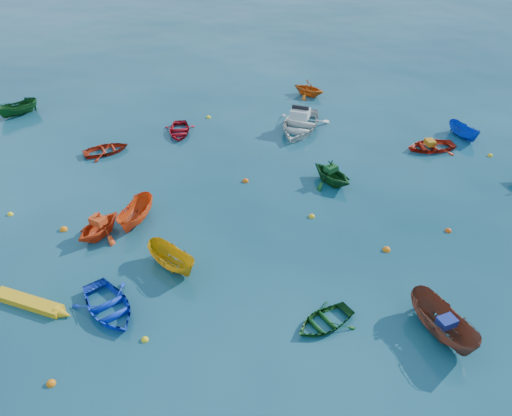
{
  "coord_description": "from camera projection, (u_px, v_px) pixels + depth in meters",
  "views": [
    {
      "loc": [
        -1.68,
        -16.02,
        15.33
      ],
      "look_at": [
        0.0,
        5.0,
        0.4
      ],
      "focal_mm": 35.0,
      "sensor_mm": 36.0,
      "label": 1
    }
  ],
  "objects": [
    {
      "name": "ground",
      "position": [
        265.0,
        281.0,
        22.0
      ],
      "size": [
        160.0,
        160.0,
        0.0
      ],
      "primitive_type": "plane",
      "color": "#093445",
      "rests_on": "ground"
    },
    {
      "name": "dinghy_blue_sw",
      "position": [
        110.0,
        311.0,
        20.54
      ],
      "size": [
        3.81,
        4.1,
        0.69
      ],
      "primitive_type": "imported",
      "rotation": [
        0.0,
        0.0,
        0.56
      ],
      "color": "#1035CA",
      "rests_on": "ground"
    },
    {
      "name": "sampan_brown_mid",
      "position": [
        439.0,
        334.0,
        19.55
      ],
      "size": [
        2.37,
        3.76,
        1.36
      ],
      "primitive_type": "imported",
      "rotation": [
        0.0,
        0.0,
        0.32
      ],
      "color": "brown",
      "rests_on": "ground"
    },
    {
      "name": "dinghy_orange_w",
      "position": [
        101.0,
        235.0,
        24.64
      ],
      "size": [
        3.37,
        3.47,
        1.39
      ],
      "primitive_type": "imported",
      "rotation": [
        0.0,
        0.0,
        -0.59
      ],
      "color": "#F14716",
      "rests_on": "ground"
    },
    {
      "name": "sampan_yellow_mid",
      "position": [
        173.0,
        267.0,
        22.71
      ],
      "size": [
        2.83,
        2.96,
        1.15
      ],
      "primitive_type": "imported",
      "rotation": [
        0.0,
        0.0,
        0.74
      ],
      "color": "#CA9611",
      "rests_on": "ground"
    },
    {
      "name": "dinghy_green_e",
      "position": [
        324.0,
        324.0,
        19.96
      ],
      "size": [
        3.17,
        2.87,
        0.54
      ],
      "primitive_type": "imported",
      "rotation": [
        0.0,
        0.0,
        -1.07
      ],
      "color": "#104516",
      "rests_on": "ground"
    },
    {
      "name": "dinghy_red_nw",
      "position": [
        107.0,
        152.0,
        31.51
      ],
      "size": [
        3.38,
        2.94,
        0.58
      ],
      "primitive_type": "imported",
      "rotation": [
        0.0,
        0.0,
        1.96
      ],
      "color": "#A9240E",
      "rests_on": "ground"
    },
    {
      "name": "sampan_orange_n",
      "position": [
        138.0,
        222.0,
        25.51
      ],
      "size": [
        2.11,
        3.25,
        1.18
      ],
      "primitive_type": "imported",
      "rotation": [
        0.0,
        0.0,
        -0.35
      ],
      "color": "#E24B15",
      "rests_on": "ground"
    },
    {
      "name": "dinghy_green_n",
      "position": [
        331.0,
        183.0,
        28.59
      ],
      "size": [
        3.51,
        3.62,
        1.46
      ],
      "primitive_type": "imported",
      "rotation": [
        0.0,
        0.0,
        0.56
      ],
      "color": "#114B1C",
      "rests_on": "ground"
    },
    {
      "name": "dinghy_red_ne",
      "position": [
        430.0,
        149.0,
        31.87
      ],
      "size": [
        3.33,
        2.53,
        0.65
      ],
      "primitive_type": "imported",
      "rotation": [
        0.0,
        0.0,
        -1.47
      ],
      "color": "#B4210F",
      "rests_on": "ground"
    },
    {
      "name": "sampan_blue_far",
      "position": [
        462.0,
        137.0,
        33.21
      ],
      "size": [
        1.75,
        2.77,
        1.0
      ],
      "primitive_type": "imported",
      "rotation": [
        0.0,
        0.0,
        0.32
      ],
      "color": "#0D36AC",
      "rests_on": "ground"
    },
    {
      "name": "dinghy_red_far",
      "position": [
        179.0,
        133.0,
        33.67
      ],
      "size": [
        2.1,
        2.92,
        0.6
      ],
      "primitive_type": "imported",
      "rotation": [
        0.0,
        0.0,
        0.01
      ],
      "color": "#A80E1A",
      "rests_on": "ground"
    },
    {
      "name": "dinghy_orange_far",
      "position": [
        308.0,
        95.0,
        39.0
      ],
      "size": [
        3.39,
        3.33,
        1.35
      ],
      "primitive_type": "imported",
      "rotation": [
        0.0,
        0.0,
        0.9
      ],
      "color": "#D25F13",
      "rests_on": "ground"
    },
    {
      "name": "sampan_green_far",
      "position": [
        20.0,
        115.0,
        36.02
      ],
      "size": [
        3.02,
        2.71,
        1.15
      ],
      "primitive_type": "imported",
      "rotation": [
        0.0,
        0.0,
        -0.91
      ],
      "color": "#114819",
      "rests_on": "ground"
    },
    {
      "name": "kayak_yellow",
      "position": [
        29.0,
        305.0,
        20.82
      ],
      "size": [
        3.8,
        2.16,
        0.39
      ],
      "primitive_type": null,
      "rotation": [
        0.0,
        0.0,
        1.14
      ],
      "color": "#F0B015",
      "rests_on": "ground"
    },
    {
      "name": "motorboat_white",
      "position": [
        299.0,
        129.0,
        34.15
      ],
      "size": [
        5.21,
        5.96,
        1.63
      ],
      "primitive_type": "imported",
      "rotation": [
        0.0,
        0.0,
        -0.4
      ],
      "color": "silver",
      "rests_on": "ground"
    },
    {
      "name": "tarp_blue_a",
      "position": [
        447.0,
        322.0,
        18.95
      ],
      "size": [
        0.81,
        0.7,
        0.33
      ],
      "primitive_type": "cube",
      "rotation": [
        0.0,
        0.0,
        0.32
      ],
      "color": "navy",
      "rests_on": "sampan_brown_mid"
    },
    {
      "name": "tarp_orange_a",
      "position": [
        98.0,
        220.0,
        24.17
      ],
      "size": [
        0.91,
        0.87,
        0.35
      ],
      "primitive_type": "cube",
      "rotation": [
        0.0,
        0.0,
        -0.59
      ],
      "color": "#DC4316",
      "rests_on": "dinghy_orange_w"
    },
    {
      "name": "tarp_green_b",
      "position": [
        331.0,
        169.0,
        28.14
      ],
      "size": [
        0.84,
        0.79,
        0.33
      ],
      "primitive_type": "cube",
      "rotation": [
        0.0,
        0.0,
        0.56
      ],
      "color": "#124B1E",
      "rests_on": "dinghy_green_n"
    },
    {
      "name": "tarp_orange_b",
      "position": [
        430.0,
        142.0,
        31.57
      ],
      "size": [
        0.58,
        0.73,
        0.33
      ],
      "primitive_type": "cube",
      "rotation": [
        0.0,
        0.0,
        -1.47
      ],
      "color": "#C77914",
      "rests_on": "dinghy_red_ne"
    },
    {
      "name": "buoy_or_a",
      "position": [
        51.0,
        384.0,
        17.7
      ],
      "size": [
        0.34,
        0.34,
        0.34
      ],
      "primitive_type": "sphere",
      "color": "orange",
      "rests_on": "ground"
    },
    {
      "name": "buoy_ye_a",
      "position": [
        145.0,
        340.0,
        19.3
      ],
      "size": [
        0.29,
        0.29,
        0.29
      ],
      "primitive_type": "sphere",
      "color": "yellow",
      "rests_on": "ground"
    },
    {
      "name": "buoy_or_b",
      "position": [
        386.0,
        250.0,
        23.7
      ],
      "size": [
        0.38,
        0.38,
        0.38
      ],
      "primitive_type": "sphere",
      "color": "orange",
      "rests_on": "ground"
    },
    {
      "name": "buoy_ye_b",
      "position": [
        11.0,
        215.0,
        26.04
      ],
      "size": [
        0.3,
        0.3,
        0.3
      ],
      "primitive_type": "sphere",
      "color": "yellow",
      "rests_on": "ground"
    },
    {
      "name": "buoy_or_c",
      "position": [
        64.0,
        230.0,
        24.98
      ],
      "size": [
        0.39,
        0.39,
        0.39
      ],
      "primitive_type": "sphere",
      "color": "orange",
      "rests_on": "ground"
    },
    {
      "name": "buoy_ye_c",
      "position": [
        312.0,
        217.0,
        25.89
      ],
      "size": [
        0.33,
        0.33,
        0.33
      ],
      "primitive_type": "sphere",
      "color": "gold",
      "rests_on": "ground"
    },
    {
      "name": "buoy_or_d",
      "position": [
        448.0,
        231.0,
        24.9
      ],
      "size": [
        0.32,
        0.32,
        0.32
      ],
      "primitive_type": "sphere",
      "color": "#DF4B0C",
      "rests_on": "ground"
    },
    {
      "name": "buoy_ye_d",
      "position": [
        209.0,
        118.0,
        35.68
      ],
      "size": [
        0.33,
        0.33,
        0.33
      ],
      "primitive_type": "sphere",
      "color": "yellow",
      "rests_on": "ground"
    },
    {
      "name": "buoy_or_e",
      "position": [
        246.0,
        181.0,
        28.7
      ],
      "size": [
        0.37,
        0.37,
        0.37
      ],
      "primitive_type": "sphere",
      "color": "#D2550B",
      "rests_on": "ground"
    },
    {
      "name": "buoy_ye_e",
      "position": [
        490.0,
        156.0,
        31.14
      ],
      "size": [
        0.33,
        0.33,
        0.33
      ],
      "primitive_type": "sphere",
      "color": "gold",
      "rests_on": "ground"
    }
  ]
}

